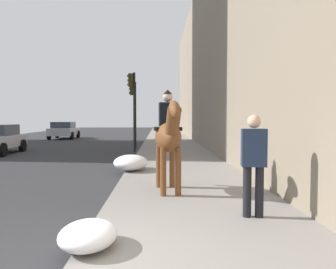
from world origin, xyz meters
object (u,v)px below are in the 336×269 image
Objects in this scene: traffic_light_near_curb at (133,99)px; car_near_lane at (64,130)px; mounted_horse_near at (168,135)px; traffic_light_far_curb at (134,104)px; pedestrian_greeting at (254,159)px.

car_near_lane is at bearing 30.90° from traffic_light_near_curb.
traffic_light_near_curb reaches higher than mounted_horse_near.
traffic_light_far_curb is at bearing 2.79° from traffic_light_near_curb.
traffic_light_far_curb is (14.21, 3.04, 1.48)m from pedestrian_greeting.
traffic_light_near_curb is 1.99m from traffic_light_far_curb.
car_near_lane is 1.05× the size of traffic_light_far_curb.
traffic_light_far_curb is (-9.26, -6.64, 1.83)m from car_near_lane.
mounted_horse_near is at bearing -171.22° from traffic_light_near_curb.
traffic_light_near_curb is at bearing -177.21° from traffic_light_far_curb.
traffic_light_far_curb is at bearing -178.23° from mounted_horse_near.
traffic_light_far_curb reaches higher than mounted_horse_near.
car_near_lane is 13.26m from traffic_light_near_curb.
traffic_light_far_curb is (1.98, 0.10, -0.17)m from traffic_light_near_curb.
pedestrian_greeting is at bearing -167.93° from traffic_light_far_curb.
car_near_lane is at bearing 30.02° from pedestrian_greeting.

